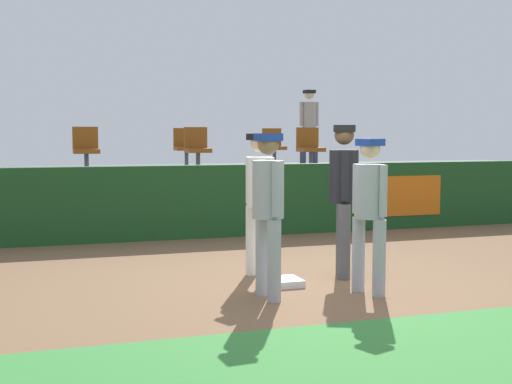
# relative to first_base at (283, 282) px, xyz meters

# --- Properties ---
(ground_plane) EXTENTS (60.00, 60.00, 0.00)m
(ground_plane) POSITION_rel_first_base_xyz_m (0.28, -0.19, -0.04)
(ground_plane) COLOR brown
(grass_foreground_strip) EXTENTS (18.00, 2.80, 0.01)m
(grass_foreground_strip) POSITION_rel_first_base_xyz_m (0.28, -3.03, -0.04)
(grass_foreground_strip) COLOR #388438
(grass_foreground_strip) RESTS_ON ground_plane
(first_base) EXTENTS (0.40, 0.40, 0.08)m
(first_base) POSITION_rel_first_base_xyz_m (0.00, 0.00, 0.00)
(first_base) COLOR white
(first_base) RESTS_ON ground_plane
(player_fielder_home) EXTENTS (0.43, 0.57, 1.74)m
(player_fielder_home) POSITION_rel_first_base_xyz_m (-0.10, 0.55, 0.97)
(player_fielder_home) COLOR white
(player_fielder_home) RESTS_ON ground_plane
(player_runner_visitor) EXTENTS (0.41, 0.45, 1.69)m
(player_runner_visitor) POSITION_rel_first_base_xyz_m (0.74, -0.68, 0.94)
(player_runner_visitor) COLOR #9EA3AD
(player_runner_visitor) RESTS_ON ground_plane
(player_coach_visitor) EXTENTS (0.36, 0.49, 1.74)m
(player_coach_visitor) POSITION_rel_first_base_xyz_m (-0.37, -0.54, 0.97)
(player_coach_visitor) COLOR #9EA3AD
(player_coach_visitor) RESTS_ON ground_plane
(player_umpire) EXTENTS (0.46, 0.49, 1.85)m
(player_umpire) POSITION_rel_first_base_xyz_m (0.87, 0.24, 1.03)
(player_umpire) COLOR #4C4C51
(player_umpire) RESTS_ON ground_plane
(field_wall) EXTENTS (18.00, 0.26, 1.23)m
(field_wall) POSITION_rel_first_base_xyz_m (0.30, 3.85, 0.57)
(field_wall) COLOR #19471E
(field_wall) RESTS_ON ground_plane
(bleacher_platform) EXTENTS (18.00, 4.80, 1.04)m
(bleacher_platform) POSITION_rel_first_base_xyz_m (0.28, 6.42, 0.48)
(bleacher_platform) COLOR #59595E
(bleacher_platform) RESTS_ON ground_plane
(seat_front_center) EXTENTS (0.44, 0.44, 0.84)m
(seat_front_center) POSITION_rel_first_base_xyz_m (0.23, 5.29, 1.47)
(seat_front_center) COLOR #4C4C51
(seat_front_center) RESTS_ON bleacher_platform
(seat_front_right) EXTENTS (0.46, 0.44, 0.84)m
(seat_front_right) POSITION_rel_first_base_xyz_m (2.52, 5.29, 1.47)
(seat_front_right) COLOR #4C4C51
(seat_front_right) RESTS_ON bleacher_platform
(seat_front_left) EXTENTS (0.45, 0.44, 0.84)m
(seat_front_left) POSITION_rel_first_base_xyz_m (-1.81, 5.29, 1.47)
(seat_front_left) COLOR #4C4C51
(seat_front_left) RESTS_ON bleacher_platform
(seat_back_right) EXTENTS (0.44, 0.44, 0.84)m
(seat_back_right) POSITION_rel_first_base_xyz_m (2.40, 7.09, 1.47)
(seat_back_right) COLOR #4C4C51
(seat_back_right) RESTS_ON bleacher_platform
(seat_back_center) EXTENTS (0.48, 0.44, 0.84)m
(seat_back_center) POSITION_rel_first_base_xyz_m (0.40, 7.09, 1.47)
(seat_back_center) COLOR #4C4C51
(seat_back_center) RESTS_ON bleacher_platform
(spectator_hooded) EXTENTS (0.49, 0.35, 1.75)m
(spectator_hooded) POSITION_rel_first_base_xyz_m (3.55, 7.80, 2.01)
(spectator_hooded) COLOR #33384C
(spectator_hooded) RESTS_ON bleacher_platform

